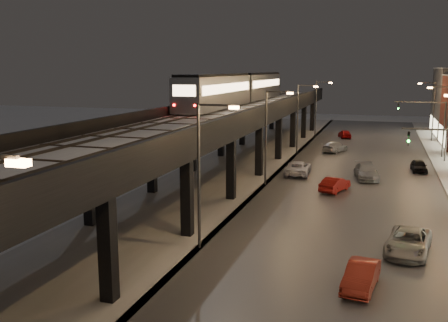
% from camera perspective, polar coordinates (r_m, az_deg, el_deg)
% --- Properties ---
extents(road_surface, '(17.00, 120.00, 0.06)m').
position_cam_1_polar(road_surface, '(50.85, 14.80, -2.29)').
color(road_surface, '#46474D').
rests_on(road_surface, ground).
extents(under_viaduct_pavement, '(11.00, 120.00, 0.06)m').
position_cam_1_polar(under_viaduct_pavement, '(53.17, 0.12, -1.39)').
color(under_viaduct_pavement, '#9FA1A8').
rests_on(under_viaduct_pavement, ground).
extents(elevated_viaduct, '(9.00, 100.00, 6.30)m').
position_cam_1_polar(elevated_viaduct, '(49.33, -0.98, 4.25)').
color(elevated_viaduct, black).
rests_on(elevated_viaduct, ground).
extents(viaduct_trackbed, '(8.40, 100.00, 0.32)m').
position_cam_1_polar(viaduct_trackbed, '(49.37, -0.95, 5.16)').
color(viaduct_trackbed, '#B2B7C1').
rests_on(viaduct_trackbed, elevated_viaduct).
extents(viaduct_parapet_streetside, '(0.30, 100.00, 1.10)m').
position_cam_1_polar(viaduct_parapet_streetside, '(48.15, 4.01, 5.55)').
color(viaduct_parapet_streetside, black).
rests_on(viaduct_parapet_streetside, elevated_viaduct).
extents(viaduct_parapet_far, '(0.30, 100.00, 1.10)m').
position_cam_1_polar(viaduct_parapet_far, '(50.91, -5.60, 5.80)').
color(viaduct_parapet_far, black).
rests_on(viaduct_parapet_far, elevated_viaduct).
extents(streetlight_left_1, '(2.57, 0.28, 9.00)m').
position_cam_1_polar(streetlight_left_1, '(29.96, -2.41, -0.57)').
color(streetlight_left_1, '#38383A').
rests_on(streetlight_left_1, ground).
extents(streetlight_left_2, '(2.57, 0.28, 9.00)m').
position_cam_1_polar(streetlight_left_2, '(47.07, 5.14, 3.45)').
color(streetlight_left_2, '#38383A').
rests_on(streetlight_left_2, ground).
extents(streetlight_left_3, '(2.57, 0.28, 9.00)m').
position_cam_1_polar(streetlight_left_3, '(64.66, 8.65, 5.28)').
color(streetlight_left_3, '#38383A').
rests_on(streetlight_left_3, ground).
extents(streetlight_right_3, '(2.56, 0.28, 9.00)m').
position_cam_1_polar(streetlight_right_3, '(64.25, 23.97, 4.47)').
color(streetlight_right_3, '#38383A').
rests_on(streetlight_right_3, ground).
extents(streetlight_left_4, '(2.57, 0.28, 9.00)m').
position_cam_1_polar(streetlight_left_4, '(82.43, 10.66, 6.32)').
color(streetlight_left_4, '#38383A').
rests_on(streetlight_left_4, ground).
extents(streetlight_right_4, '(2.56, 0.28, 9.00)m').
position_cam_1_polar(streetlight_right_4, '(82.11, 22.67, 5.68)').
color(streetlight_right_4, '#38383A').
rests_on(streetlight_right_4, ground).
extents(traffic_light_rig_b, '(6.10, 0.34, 7.00)m').
position_cam_1_polar(traffic_light_rig_b, '(67.20, 22.90, 4.14)').
color(traffic_light_rig_b, '#38383A').
rests_on(traffic_light_rig_b, ground).
extents(subway_train, '(3.18, 38.39, 3.81)m').
position_cam_1_polar(subway_train, '(66.26, 1.75, 8.36)').
color(subway_train, gray).
rests_on(subway_train, viaduct_trackbed).
extents(car_near_white, '(2.61, 4.23, 1.32)m').
position_cam_1_polar(car_near_white, '(46.16, 12.56, -2.68)').
color(car_near_white, maroon).
rests_on(car_near_white, ground).
extents(car_mid_silver, '(2.70, 5.35, 1.45)m').
position_cam_1_polar(car_mid_silver, '(52.71, 8.44, -0.84)').
color(car_mid_silver, silver).
rests_on(car_mid_silver, ground).
extents(car_mid_dark, '(3.40, 5.14, 1.38)m').
position_cam_1_polar(car_mid_dark, '(68.04, 12.54, 1.55)').
color(car_mid_dark, '#9194A0').
rests_on(car_mid_dark, ground).
extents(car_far_white, '(2.57, 4.17, 1.33)m').
position_cam_1_polar(car_far_white, '(82.28, 13.63, 3.00)').
color(car_far_white, '#97090C').
rests_on(car_far_white, ground).
extents(car_onc_silver, '(1.90, 4.13, 1.31)m').
position_cam_1_polar(car_onc_silver, '(26.69, 15.40, -12.65)').
color(car_onc_silver, maroon).
rests_on(car_onc_silver, ground).
extents(car_onc_dark, '(3.13, 5.43, 1.42)m').
position_cam_1_polar(car_onc_dark, '(32.21, 20.31, -8.77)').
color(car_onc_dark, gray).
rests_on(car_onc_dark, ground).
extents(car_onc_white, '(2.90, 5.35, 1.47)m').
position_cam_1_polar(car_onc_white, '(52.11, 15.95, -1.25)').
color(car_onc_white, gray).
rests_on(car_onc_white, ground).
extents(car_onc_red, '(1.74, 3.84, 1.28)m').
position_cam_1_polar(car_onc_red, '(57.61, 21.39, -0.57)').
color(car_onc_red, black).
rests_on(car_onc_red, ground).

